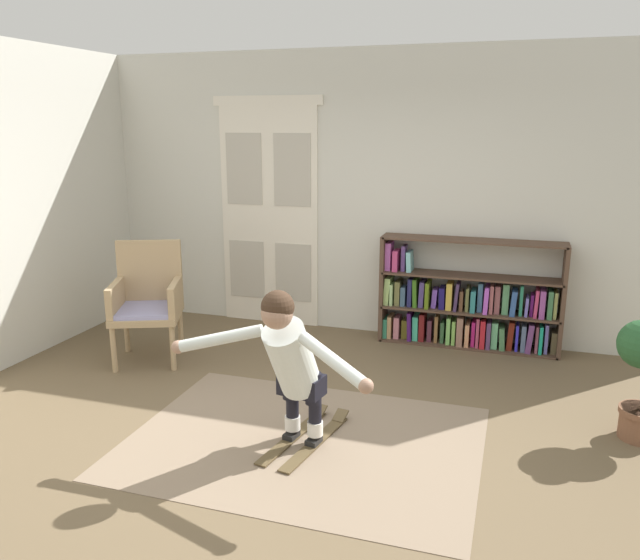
% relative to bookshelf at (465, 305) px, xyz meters
% --- Properties ---
extents(ground_plane, '(7.20, 7.20, 0.00)m').
position_rel_bookshelf_xyz_m(ground_plane, '(-0.97, -2.39, -0.42)').
color(ground_plane, brown).
extents(back_wall, '(6.00, 0.10, 2.90)m').
position_rel_bookshelf_xyz_m(back_wall, '(-0.97, 0.21, 1.03)').
color(back_wall, beige).
rests_on(back_wall, ground).
extents(double_door, '(1.22, 0.05, 2.45)m').
position_rel_bookshelf_xyz_m(double_door, '(-2.14, 0.15, 0.81)').
color(double_door, silver).
rests_on(double_door, ground).
extents(rug, '(2.43, 1.83, 0.01)m').
position_rel_bookshelf_xyz_m(rug, '(-0.89, -2.34, -0.42)').
color(rug, '#836F5A').
rests_on(rug, ground).
extents(bookshelf, '(1.76, 0.30, 1.08)m').
position_rel_bookshelf_xyz_m(bookshelf, '(0.00, 0.00, 0.00)').
color(bookshelf, '#4E382B').
rests_on(bookshelf, ground).
extents(wicker_chair, '(0.78, 0.78, 1.10)m').
position_rel_bookshelf_xyz_m(wicker_chair, '(-2.80, -1.24, 0.16)').
color(wicker_chair, tan).
rests_on(wicker_chair, ground).
extents(skis_pair, '(0.42, 0.92, 0.07)m').
position_rel_bookshelf_xyz_m(skis_pair, '(-0.88, -2.31, -0.40)').
color(skis_pair, brown).
rests_on(skis_pair, rug).
extents(person_skier, '(1.43, 0.77, 1.10)m').
position_rel_bookshelf_xyz_m(person_skier, '(-0.92, -2.51, 0.27)').
color(person_skier, white).
rests_on(person_skier, skis_pair).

